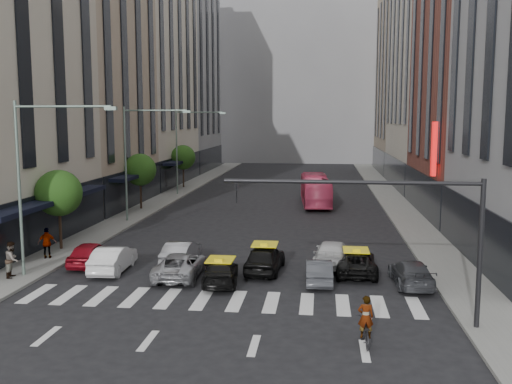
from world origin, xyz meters
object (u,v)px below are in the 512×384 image
(taxi_center, at_px, (265,258))
(pedestrian_near, at_px, (12,259))
(streetlamp_far, at_px, (185,140))
(pedestrian_far, at_px, (47,243))
(taxi_left, at_px, (221,272))
(motorcycle, at_px, (365,332))
(car_white_front, at_px, (113,259))
(car_red, at_px, (90,253))
(bus, at_px, (315,190))
(streetlamp_near, at_px, (36,165))
(streetlamp_mid, at_px, (137,148))

(taxi_center, relative_size, pedestrian_near, 2.38)
(streetlamp_far, relative_size, pedestrian_far, 5.00)
(taxi_left, xyz_separation_m, motorcycle, (6.65, -7.02, -0.13))
(car_white_front, bearing_deg, pedestrian_far, -24.04)
(taxi_left, xyz_separation_m, taxi_center, (1.99, 2.42, 0.15))
(car_white_front, relative_size, pedestrian_far, 2.38)
(motorcycle, height_order, pedestrian_near, pedestrian_near)
(car_red, relative_size, taxi_left, 0.95)
(taxi_left, relative_size, motorcycle, 2.31)
(taxi_center, bearing_deg, car_red, 2.63)
(bus, xyz_separation_m, motorcycle, (2.23, -33.68, -0.96))
(streetlamp_near, relative_size, taxi_center, 2.03)
(car_white_front, distance_m, bus, 27.25)
(car_white_front, distance_m, pedestrian_far, 5.02)
(car_red, xyz_separation_m, pedestrian_near, (-2.75, -3.29, 0.40))
(streetlamp_mid, height_order, motorcycle, streetlamp_mid)
(taxi_center, distance_m, pedestrian_near, 13.09)
(streetlamp_near, distance_m, pedestrian_far, 6.17)
(bus, bearing_deg, streetlamp_near, 58.52)
(motorcycle, xyz_separation_m, pedestrian_near, (-17.39, 6.44, 0.61))
(streetlamp_mid, distance_m, motorcycle, 28.51)
(pedestrian_far, bearing_deg, bus, -138.00)
(streetlamp_near, bearing_deg, taxi_center, 12.58)
(taxi_left, distance_m, pedestrian_near, 10.77)
(pedestrian_far, bearing_deg, car_red, 151.41)
(pedestrian_near, height_order, pedestrian_far, pedestrian_near)
(streetlamp_far, distance_m, bus, 15.47)
(streetlamp_far, height_order, pedestrian_far, streetlamp_far)
(car_red, distance_m, car_white_front, 2.12)
(streetlamp_near, xyz_separation_m, taxi_left, (9.44, 0.13, -5.30))
(streetlamp_near, relative_size, motorcycle, 4.96)
(streetlamp_far, xyz_separation_m, motorcycle, (16.10, -38.89, -5.43))
(streetlamp_near, height_order, pedestrian_far, streetlamp_near)
(streetlamp_mid, height_order, taxi_left, streetlamp_mid)
(pedestrian_near, bearing_deg, car_red, -51.40)
(streetlamp_near, distance_m, taxi_center, 12.80)
(streetlamp_far, relative_size, bus, 0.88)
(motorcycle, bearing_deg, pedestrian_near, -22.82)
(bus, bearing_deg, taxi_center, 80.17)
(pedestrian_far, bearing_deg, streetlamp_far, -107.52)
(streetlamp_mid, distance_m, pedestrian_far, 13.44)
(streetlamp_far, bearing_deg, streetlamp_mid, -90.00)
(car_red, bearing_deg, taxi_center, 175.12)
(car_red, bearing_deg, streetlamp_near, 59.56)
(streetlamp_near, xyz_separation_m, pedestrian_far, (-1.41, 3.54, -4.85))
(pedestrian_far, bearing_deg, pedestrian_near, 76.91)
(car_red, distance_m, taxi_center, 9.99)
(motorcycle, distance_m, pedestrian_far, 20.39)
(car_white_front, height_order, taxi_center, taxi_center)
(streetlamp_near, xyz_separation_m, streetlamp_mid, (0.00, 16.00, 0.00))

